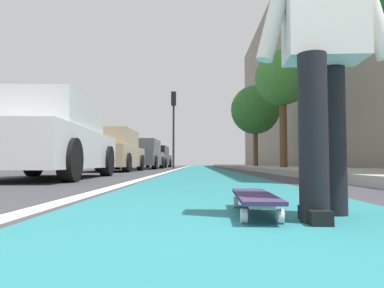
{
  "coord_description": "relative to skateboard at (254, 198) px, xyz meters",
  "views": [
    {
      "loc": [
        -1.14,
        0.19,
        0.28
      ],
      "look_at": [
        12.92,
        0.41,
        1.05
      ],
      "focal_mm": 33.37,
      "sensor_mm": 36.0,
      "label": 1
    }
  ],
  "objects": [
    {
      "name": "parked_car_near",
      "position": [
        4.59,
        3.11,
        0.63
      ],
      "size": [
        4.29,
        1.98,
        1.5
      ],
      "color": "silver",
      "rests_on": "ground"
    },
    {
      "name": "building_facade",
      "position": [
        21.14,
        -6.03,
        6.52
      ],
      "size": [
        40.0,
        1.2,
        13.24
      ],
      "primitive_type": "cube",
      "color": "gray",
      "rests_on": "ground"
    },
    {
      "name": "bike_lane_paint",
      "position": [
        23.14,
        0.13,
        -0.09
      ],
      "size": [
        56.0,
        2.07,
        0.0
      ],
      "primitive_type": "cube",
      "color": "#237075",
      "rests_on": "ground"
    },
    {
      "name": "street_tree_mid",
      "position": [
        11.3,
        -2.88,
        3.37
      ],
      "size": [
        2.08,
        2.08,
        4.55
      ],
      "color": "brown",
      "rests_on": "ground"
    },
    {
      "name": "sidewalk_curb",
      "position": [
        17.14,
        -3.28,
        -0.02
      ],
      "size": [
        52.0,
        3.2,
        0.14
      ],
      "primitive_type": "cube",
      "color": "#9E9B93",
      "rests_on": "ground"
    },
    {
      "name": "ground_plane",
      "position": [
        9.14,
        0.13,
        -0.09
      ],
      "size": [
        80.0,
        80.0,
        0.0
      ],
      "primitive_type": "plane",
      "color": "#38383D"
    },
    {
      "name": "skateboard",
      "position": [
        0.0,
        0.0,
        0.0
      ],
      "size": [
        0.85,
        0.24,
        0.11
      ],
      "color": "white",
      "rests_on": "ground"
    },
    {
      "name": "street_tree_far",
      "position": [
        17.67,
        -2.88,
        3.15
      ],
      "size": [
        2.7,
        2.7,
        4.61
      ],
      "color": "brown",
      "rests_on": "ground"
    },
    {
      "name": "skater_person",
      "position": [
        -0.15,
        -0.35,
        0.84
      ],
      "size": [
        0.45,
        0.72,
        1.64
      ],
      "color": "black",
      "rests_on": "ground"
    },
    {
      "name": "traffic_light",
      "position": [
        18.58,
        1.72,
        2.98
      ],
      "size": [
        0.33,
        0.28,
        4.46
      ],
      "color": "#2D2D2D",
      "rests_on": "ground"
    },
    {
      "name": "parked_car_end",
      "position": [
        22.53,
        3.2,
        0.6
      ],
      "size": [
        4.43,
        1.97,
        1.47
      ],
      "color": "black",
      "rests_on": "ground"
    },
    {
      "name": "lane_stripe_white",
      "position": [
        19.14,
        1.32,
        -0.09
      ],
      "size": [
        52.0,
        0.16,
        0.01
      ],
      "primitive_type": "cube",
      "color": "silver",
      "rests_on": "ground"
    },
    {
      "name": "parked_car_far",
      "position": [
        16.25,
        3.21,
        0.63
      ],
      "size": [
        4.61,
        2.06,
        1.49
      ],
      "color": "#4C5156",
      "rests_on": "ground"
    },
    {
      "name": "parked_car_mid",
      "position": [
        10.62,
        3.39,
        0.61
      ],
      "size": [
        4.27,
        1.89,
        1.47
      ],
      "color": "tan",
      "rests_on": "ground"
    }
  ]
}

